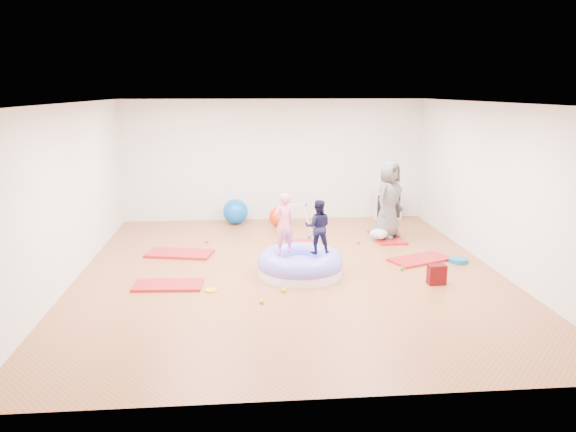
{
  "coord_description": "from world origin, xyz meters",
  "views": [
    {
      "loc": [
        -0.83,
        -8.99,
        3.0
      ],
      "look_at": [
        0.0,
        0.3,
        0.9
      ],
      "focal_mm": 35.0,
      "sensor_mm": 36.0,
      "label": 1
    }
  ],
  "objects": [
    {
      "name": "gym_mat_mid_left",
      "position": [
        -1.95,
        1.18,
        0.02
      ],
      "size": [
        1.29,
        0.84,
        0.05
      ],
      "primitive_type": "cube",
      "rotation": [
        0.0,
        0.0,
        -0.22
      ],
      "color": "red",
      "rests_on": "ground"
    },
    {
      "name": "infant_play_gym",
      "position": [
        0.36,
        2.97,
        0.37
      ],
      "size": [
        0.73,
        0.69,
        0.56
      ],
      "rotation": [
        0.0,
        0.0,
        -0.31
      ],
      "color": "beige",
      "rests_on": "ground"
    },
    {
      "name": "child_pink",
      "position": [
        -0.11,
        -0.14,
        0.92
      ],
      "size": [
        0.44,
        0.37,
        1.02
      ],
      "primitive_type": "imported",
      "rotation": [
        0.0,
        0.0,
        3.56
      ],
      "color": "pink",
      "rests_on": "inflatable_cushion"
    },
    {
      "name": "gym_mat_right",
      "position": [
        2.4,
        0.42,
        0.02
      ],
      "size": [
        1.23,
        0.94,
        0.05
      ],
      "primitive_type": "cube",
      "rotation": [
        0.0,
        0.0,
        0.4
      ],
      "color": "red",
      "rests_on": "ground"
    },
    {
      "name": "exercise_ball_blue",
      "position": [
        -0.91,
        3.57,
        0.29
      ],
      "size": [
        0.57,
        0.57,
        0.57
      ],
      "primitive_type": "sphere",
      "color": "blue",
      "rests_on": "ground"
    },
    {
      "name": "child_navy",
      "position": [
        0.45,
        -0.16,
        0.86
      ],
      "size": [
        0.48,
        0.39,
        0.9
      ],
      "primitive_type": "imported",
      "rotation": [
        0.0,
        0.0,
        3.01
      ],
      "color": "black",
      "rests_on": "inflatable_cushion"
    },
    {
      "name": "ball_pit_balls",
      "position": [
        0.31,
        0.54,
        0.04
      ],
      "size": [
        3.47,
        3.59,
        0.07
      ],
      "color": "#2E8541",
      "rests_on": "ground"
    },
    {
      "name": "gym_mat_rear_right",
      "position": [
        2.2,
        1.98,
        0.02
      ],
      "size": [
        0.59,
        1.11,
        0.05
      ],
      "primitive_type": "cube",
      "rotation": [
        0.0,
        0.0,
        1.61
      ],
      "color": "red",
      "rests_on": "ground"
    },
    {
      "name": "room",
      "position": [
        0.0,
        0.0,
        1.4
      ],
      "size": [
        7.01,
        8.01,
        2.81
      ],
      "color": "#AA5A38",
      "rests_on": "ground"
    },
    {
      "name": "inflatable_cushion",
      "position": [
        0.16,
        -0.15,
        0.18
      ],
      "size": [
        1.43,
        1.43,
        0.45
      ],
      "rotation": [
        0.0,
        0.0,
        0.37
      ],
      "color": "white",
      "rests_on": "ground"
    },
    {
      "name": "gym_mat_center_back",
      "position": [
        0.34,
        1.31,
        0.03
      ],
      "size": [
        0.72,
        1.29,
        0.05
      ],
      "primitive_type": "cube",
      "rotation": [
        0.0,
        0.0,
        1.49
      ],
      "color": "red",
      "rests_on": "ground"
    },
    {
      "name": "backpack",
      "position": [
        2.26,
        -0.82,
        0.16
      ],
      "size": [
        0.28,
        0.18,
        0.32
      ],
      "primitive_type": "cube",
      "rotation": [
        0.0,
        0.0,
        0.04
      ],
      "color": "#900107",
      "rests_on": "ground"
    },
    {
      "name": "cube_shelf",
      "position": [
        2.68,
        3.79,
        0.32
      ],
      "size": [
        0.64,
        0.31,
        0.64
      ],
      "color": "beige",
      "rests_on": "ground"
    },
    {
      "name": "adult_caregiver",
      "position": [
        2.21,
        1.97,
        0.83
      ],
      "size": [
        0.89,
        0.89,
        1.57
      ],
      "primitive_type": "imported",
      "rotation": [
        0.0,
        0.0,
        0.78
      ],
      "color": "#545454",
      "rests_on": "gym_mat_rear_right"
    },
    {
      "name": "gym_mat_front_left",
      "position": [
        -1.96,
        -0.55,
        0.02
      ],
      "size": [
        1.09,
        0.59,
        0.04
      ],
      "primitive_type": "cube",
      "rotation": [
        0.0,
        0.0,
        -0.06
      ],
      "color": "red",
      "rests_on": "ground"
    },
    {
      "name": "exercise_ball_orange",
      "position": [
        0.06,
        3.25,
        0.22
      ],
      "size": [
        0.45,
        0.45,
        0.45
      ],
      "primitive_type": "sphere",
      "color": "#FF3503",
      "rests_on": "ground"
    },
    {
      "name": "infant",
      "position": [
        1.98,
        1.75,
        0.16
      ],
      "size": [
        0.38,
        0.39,
        0.23
      ],
      "color": "#8AC2E6",
      "rests_on": "gym_mat_rear_right"
    },
    {
      "name": "balance_disc",
      "position": [
        3.05,
        0.26,
        0.04
      ],
      "size": [
        0.34,
        0.34,
        0.08
      ],
      "primitive_type": "cylinder",
      "color": "#0E5F7D",
      "rests_on": "ground"
    },
    {
      "name": "yellow_toy",
      "position": [
        -1.29,
        -0.82,
        0.01
      ],
      "size": [
        0.19,
        0.19,
        0.03
      ],
      "primitive_type": "cylinder",
      "color": "yellow",
      "rests_on": "ground"
    }
  ]
}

